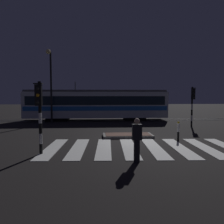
# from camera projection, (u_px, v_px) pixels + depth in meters

# --- Properties ---
(ground_plane) EXTENTS (120.00, 120.00, 0.00)m
(ground_plane) POSITION_uv_depth(u_px,v_px,m) (135.00, 140.00, 12.17)
(ground_plane) COLOR black
(rail_near) EXTENTS (80.00, 0.12, 0.03)m
(rail_near) POSITION_uv_depth(u_px,v_px,m) (119.00, 121.00, 21.99)
(rail_near) COLOR #59595E
(rail_near) RESTS_ON ground
(rail_far) EXTENTS (80.00, 0.12, 0.03)m
(rail_far) POSITION_uv_depth(u_px,v_px,m) (117.00, 119.00, 23.42)
(rail_far) COLOR #59595E
(rail_far) RESTS_ON ground
(crosswalk_zebra) EXTENTS (9.65, 4.61, 0.02)m
(crosswalk_zebra) POSITION_uv_depth(u_px,v_px,m) (142.00, 148.00, 10.32)
(crosswalk_zebra) COLOR silver
(crosswalk_zebra) RESTS_ON ground
(traffic_island) EXTENTS (3.11, 1.39, 0.18)m
(traffic_island) POSITION_uv_depth(u_px,v_px,m) (128.00, 135.00, 13.21)
(traffic_island) COLOR slate
(traffic_island) RESTS_ON ground
(traffic_light_corner_near_left) EXTENTS (0.36, 0.42, 3.20)m
(traffic_light_corner_near_left) POSITION_uv_depth(u_px,v_px,m) (39.00, 107.00, 9.00)
(traffic_light_corner_near_left) COLOR black
(traffic_light_corner_near_left) RESTS_ON ground
(traffic_light_corner_far_right) EXTENTS (0.36, 0.42, 3.37)m
(traffic_light_corner_far_right) POSITION_uv_depth(u_px,v_px,m) (193.00, 100.00, 17.51)
(traffic_light_corner_far_right) COLOR black
(traffic_light_corner_far_right) RESTS_ON ground
(street_lamp_trackside_left) EXTENTS (0.44, 1.21, 6.89)m
(street_lamp_trackside_left) POSITION_uv_depth(u_px,v_px,m) (50.00, 77.00, 19.91)
(street_lamp_trackside_left) COLOR black
(street_lamp_trackside_left) RESTS_ON ground
(tram) EXTENTS (15.12, 2.58, 4.15)m
(tram) POSITION_uv_depth(u_px,v_px,m) (96.00, 104.00, 22.42)
(tram) COLOR silver
(tram) RESTS_ON ground
(pedestrian_waiting_at_kerb) EXTENTS (0.36, 0.24, 1.71)m
(pedestrian_waiting_at_kerb) POSITION_uv_depth(u_px,v_px,m) (137.00, 140.00, 8.04)
(pedestrian_waiting_at_kerb) COLOR black
(pedestrian_waiting_at_kerb) RESTS_ON ground
(bollard_island_edge) EXTENTS (0.12, 0.12, 1.11)m
(bollard_island_edge) POSITION_uv_depth(u_px,v_px,m) (178.00, 131.00, 12.13)
(bollard_island_edge) COLOR black
(bollard_island_edge) RESTS_ON ground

